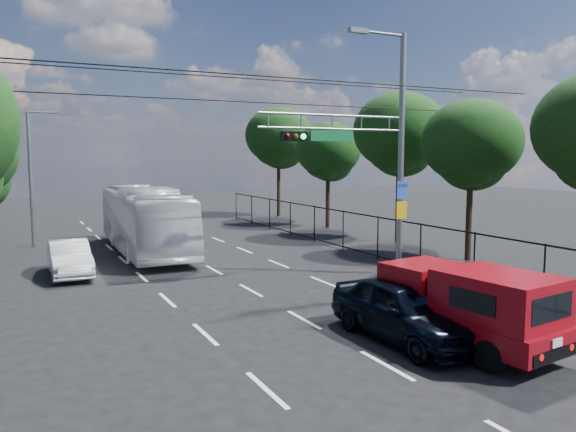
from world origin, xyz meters
TOP-DOWN VIEW (x-y plane):
  - ground at (0.00, 0.00)m, footprint 120.00×120.00m
  - lane_markings at (-0.00, 14.00)m, footprint 6.12×38.00m
  - signal_mast at (5.28, 7.99)m, footprint 6.43×0.39m
  - streetlight_left at (-6.33, 22.00)m, footprint 2.09×0.22m
  - utility_wires at (0.00, 8.83)m, footprint 22.00×5.04m
  - fence_right at (7.60, 12.17)m, footprint 0.06×34.03m
  - tree_right_b at (11.22, 9.02)m, footprint 4.50×4.50m
  - tree_right_c at (11.82, 15.02)m, footprint 5.10×5.10m
  - tree_right_d at (11.42, 22.02)m, footprint 4.32×4.32m
  - tree_right_e at (11.62, 30.02)m, footprint 5.28×5.28m
  - red_pickup at (2.51, 0.29)m, footprint 2.62×5.63m
  - navy_hatchback at (1.48, 1.25)m, footprint 2.00×4.76m
  - white_bus at (-1.58, 17.81)m, footprint 3.10×11.65m
  - white_van at (-5.50, 13.57)m, footprint 1.48×4.21m

SIDE VIEW (x-z plane):
  - ground at x=0.00m, z-range 0.00..0.00m
  - lane_markings at x=0.00m, z-range 0.00..0.01m
  - white_van at x=-5.50m, z-range 0.00..1.38m
  - navy_hatchback at x=1.48m, z-range 0.00..1.61m
  - fence_right at x=7.60m, z-range 0.03..2.03m
  - red_pickup at x=2.51m, z-range 0.07..2.09m
  - white_bus at x=-1.58m, z-range 0.00..3.22m
  - streetlight_left at x=-6.33m, z-range 0.40..7.48m
  - tree_right_d at x=11.42m, z-range 1.34..8.36m
  - tree_right_b at x=11.22m, z-range 1.40..8.71m
  - signal_mast at x=5.28m, z-range 0.49..9.99m
  - tree_right_c at x=11.82m, z-range 1.59..9.88m
  - tree_right_e at x=11.62m, z-range 1.65..10.23m
  - utility_wires at x=0.00m, z-range 6.86..7.60m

